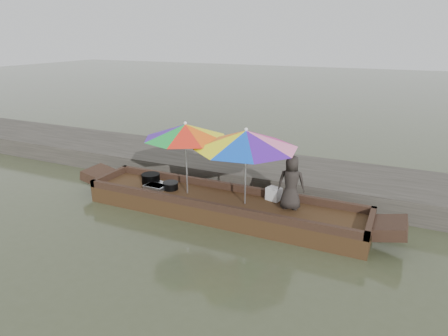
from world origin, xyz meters
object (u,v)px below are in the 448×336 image
at_px(supply_bag, 274,194).
at_px(boat_hull, 222,207).
at_px(charcoal_grill, 171,186).
at_px(umbrella_stern, 245,167).
at_px(cooking_pot, 151,179).
at_px(tray_scallop, 161,185).
at_px(vendor, 291,183).
at_px(tray_crayfish, 156,187).
at_px(umbrella_bow, 186,158).

bearing_deg(supply_bag, boat_hull, -156.13).
height_order(charcoal_grill, umbrella_stern, umbrella_stern).
relative_size(boat_hull, cooking_pot, 14.34).
xyz_separation_m(boat_hull, tray_scallop, (-1.55, 0.09, 0.21)).
bearing_deg(vendor, boat_hull, -2.70).
relative_size(boat_hull, vendor, 5.50).
distance_m(tray_crayfish, umbrella_bow, 1.05).
xyz_separation_m(tray_crayfish, tray_scallop, (0.02, 0.18, -0.01)).
bearing_deg(vendor, supply_bag, -41.86).
height_order(boat_hull, vendor, vendor).
height_order(boat_hull, tray_scallop, tray_scallop).
xyz_separation_m(cooking_pot, charcoal_grill, (0.61, -0.14, -0.03)).
bearing_deg(tray_scallop, tray_crayfish, -96.84).
distance_m(charcoal_grill, umbrella_stern, 1.90).
xyz_separation_m(charcoal_grill, umbrella_bow, (0.44, -0.04, 0.70)).
xyz_separation_m(tray_scallop, umbrella_stern, (2.06, -0.09, 0.74)).
bearing_deg(vendor, tray_scallop, -7.87).
relative_size(tray_scallop, charcoal_grill, 1.46).
distance_m(vendor, umbrella_bow, 2.23).
height_order(boat_hull, umbrella_bow, umbrella_bow).
height_order(charcoal_grill, umbrella_bow, umbrella_bow).
height_order(tray_scallop, charcoal_grill, charcoal_grill).
bearing_deg(umbrella_stern, charcoal_grill, 178.80).
distance_m(boat_hull, tray_crayfish, 1.59).
relative_size(umbrella_bow, umbrella_stern, 0.85).
height_order(cooking_pot, charcoal_grill, cooking_pot).
relative_size(tray_crayfish, tray_scallop, 1.00).
relative_size(cooking_pot, charcoal_grill, 1.29).
bearing_deg(umbrella_bow, tray_crayfish, -173.39).
xyz_separation_m(tray_scallop, umbrella_bow, (0.73, -0.09, 0.74)).
distance_m(boat_hull, cooking_pot, 1.90).
height_order(tray_crayfish, umbrella_bow, umbrella_bow).
distance_m(charcoal_grill, vendor, 2.69).
relative_size(vendor, umbrella_bow, 0.62).
bearing_deg(charcoal_grill, umbrella_stern, -1.20).
relative_size(tray_crayfish, umbrella_bow, 0.27).
bearing_deg(charcoal_grill, tray_crayfish, -158.31).
distance_m(boat_hull, charcoal_grill, 1.28).
relative_size(boat_hull, supply_bag, 21.04).
bearing_deg(tray_scallop, umbrella_stern, -2.46).
bearing_deg(charcoal_grill, tray_scallop, 169.99).
relative_size(boat_hull, tray_crayfish, 12.70).
bearing_deg(tray_scallop, cooking_pot, 165.26).
bearing_deg(vendor, cooking_pot, -9.51).
bearing_deg(cooking_pot, umbrella_stern, -4.17).
bearing_deg(boat_hull, charcoal_grill, 178.32).
height_order(cooking_pot, tray_crayfish, cooking_pot).
distance_m(vendor, umbrella_stern, 0.93).
bearing_deg(boat_hull, umbrella_bow, 180.00).
bearing_deg(cooking_pot, charcoal_grill, -12.52).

